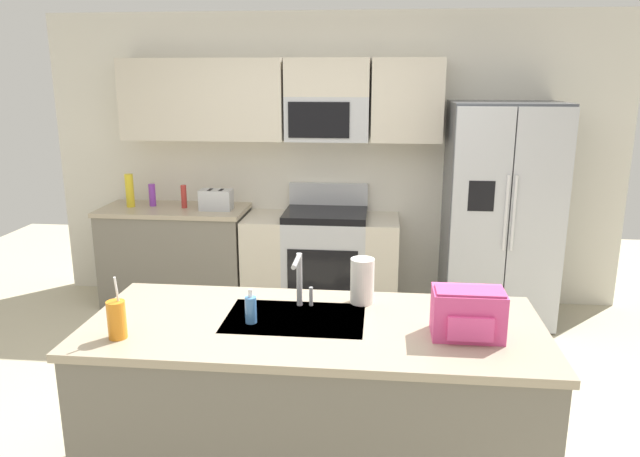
{
  "coord_description": "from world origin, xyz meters",
  "views": [
    {
      "loc": [
        0.45,
        -3.3,
        2.06
      ],
      "look_at": [
        0.04,
        0.6,
        1.05
      ],
      "focal_mm": 33.54,
      "sensor_mm": 36.0,
      "label": 1
    }
  ],
  "objects_px": {
    "toaster": "(216,200)",
    "drink_cup_orange": "(117,319)",
    "pepper_mill": "(184,197)",
    "bottle_purple": "(152,195)",
    "soap_dispenser": "(251,309)",
    "paper_towel_roll": "(362,281)",
    "sink_faucet": "(300,276)",
    "refrigerator": "(500,214)",
    "backpack": "(468,312)",
    "range_oven": "(322,260)",
    "bottle_yellow": "(130,191)"
  },
  "relations": [
    {
      "from": "toaster",
      "to": "drink_cup_orange",
      "type": "height_order",
      "value": "drink_cup_orange"
    },
    {
      "from": "bottle_purple",
      "to": "pepper_mill",
      "type": "bearing_deg",
      "value": -8.59
    },
    {
      "from": "bottle_purple",
      "to": "bottle_yellow",
      "type": "distance_m",
      "value": 0.2
    },
    {
      "from": "bottle_yellow",
      "to": "backpack",
      "type": "bearing_deg",
      "value": -43.35
    },
    {
      "from": "bottle_purple",
      "to": "drink_cup_orange",
      "type": "distance_m",
      "value": 2.89
    },
    {
      "from": "range_oven",
      "to": "drink_cup_orange",
      "type": "height_order",
      "value": "drink_cup_orange"
    },
    {
      "from": "soap_dispenser",
      "to": "refrigerator",
      "type": "bearing_deg",
      "value": 56.11
    },
    {
      "from": "range_oven",
      "to": "sink_faucet",
      "type": "relative_size",
      "value": 4.82
    },
    {
      "from": "pepper_mill",
      "to": "bottle_yellow",
      "type": "bearing_deg",
      "value": -178.95
    },
    {
      "from": "paper_towel_roll",
      "to": "sink_faucet",
      "type": "bearing_deg",
      "value": -162.82
    },
    {
      "from": "pepper_mill",
      "to": "bottle_purple",
      "type": "bearing_deg",
      "value": 171.41
    },
    {
      "from": "bottle_yellow",
      "to": "sink_faucet",
      "type": "xyz_separation_m",
      "value": [
        1.85,
        -2.24,
        0.02
      ]
    },
    {
      "from": "bottle_yellow",
      "to": "refrigerator",
      "type": "bearing_deg",
      "value": -1.06
    },
    {
      "from": "bottle_purple",
      "to": "toaster",
      "type": "bearing_deg",
      "value": -8.89
    },
    {
      "from": "bottle_purple",
      "to": "bottle_yellow",
      "type": "relative_size",
      "value": 0.68
    },
    {
      "from": "bottle_yellow",
      "to": "soap_dispenser",
      "type": "xyz_separation_m",
      "value": [
        1.65,
        -2.46,
        -0.08
      ]
    },
    {
      "from": "range_oven",
      "to": "backpack",
      "type": "distance_m",
      "value": 2.75
    },
    {
      "from": "sink_faucet",
      "to": "drink_cup_orange",
      "type": "relative_size",
      "value": 0.95
    },
    {
      "from": "bottle_yellow",
      "to": "soap_dispenser",
      "type": "relative_size",
      "value": 1.76
    },
    {
      "from": "pepper_mill",
      "to": "drink_cup_orange",
      "type": "xyz_separation_m",
      "value": [
        0.58,
        -2.7,
        -0.01
      ]
    },
    {
      "from": "refrigerator",
      "to": "soap_dispenser",
      "type": "xyz_separation_m",
      "value": [
        -1.61,
        -2.4,
        0.04
      ]
    },
    {
      "from": "toaster",
      "to": "refrigerator",
      "type": "bearing_deg",
      "value": -0.45
    },
    {
      "from": "soap_dispenser",
      "to": "backpack",
      "type": "bearing_deg",
      "value": -2.98
    },
    {
      "from": "bottle_purple",
      "to": "soap_dispenser",
      "type": "xyz_separation_m",
      "value": [
        1.46,
        -2.51,
        -0.03
      ]
    },
    {
      "from": "refrigerator",
      "to": "drink_cup_orange",
      "type": "height_order",
      "value": "refrigerator"
    },
    {
      "from": "drink_cup_orange",
      "to": "soap_dispenser",
      "type": "distance_m",
      "value": 0.61
    },
    {
      "from": "pepper_mill",
      "to": "sink_faucet",
      "type": "bearing_deg",
      "value": -58.88
    },
    {
      "from": "backpack",
      "to": "pepper_mill",
      "type": "bearing_deg",
      "value": 130.63
    },
    {
      "from": "pepper_mill",
      "to": "drink_cup_orange",
      "type": "distance_m",
      "value": 2.76
    },
    {
      "from": "range_oven",
      "to": "bottle_purple",
      "type": "relative_size",
      "value": 6.73
    },
    {
      "from": "bottle_yellow",
      "to": "backpack",
      "type": "distance_m",
      "value": 3.66
    },
    {
      "from": "refrigerator",
      "to": "sink_faucet",
      "type": "xyz_separation_m",
      "value": [
        -1.4,
        -2.18,
        0.14
      ]
    },
    {
      "from": "range_oven",
      "to": "soap_dispenser",
      "type": "bearing_deg",
      "value": -92.15
    },
    {
      "from": "refrigerator",
      "to": "drink_cup_orange",
      "type": "bearing_deg",
      "value": -129.59
    },
    {
      "from": "pepper_mill",
      "to": "bottle_yellow",
      "type": "relative_size",
      "value": 0.69
    },
    {
      "from": "range_oven",
      "to": "pepper_mill",
      "type": "bearing_deg",
      "value": -179.88
    },
    {
      "from": "refrigerator",
      "to": "soap_dispenser",
      "type": "height_order",
      "value": "refrigerator"
    },
    {
      "from": "refrigerator",
      "to": "backpack",
      "type": "height_order",
      "value": "refrigerator"
    },
    {
      "from": "bottle_yellow",
      "to": "soap_dispenser",
      "type": "distance_m",
      "value": 2.96
    },
    {
      "from": "pepper_mill",
      "to": "paper_towel_roll",
      "type": "bearing_deg",
      "value": -52.13
    },
    {
      "from": "backpack",
      "to": "drink_cup_orange",
      "type": "bearing_deg",
      "value": -173.49
    },
    {
      "from": "range_oven",
      "to": "soap_dispenser",
      "type": "height_order",
      "value": "range_oven"
    },
    {
      "from": "toaster",
      "to": "sink_faucet",
      "type": "xyz_separation_m",
      "value": [
        1.05,
        -2.2,
        0.08
      ]
    },
    {
      "from": "range_oven",
      "to": "backpack",
      "type": "bearing_deg",
      "value": -69.93
    },
    {
      "from": "bottle_purple",
      "to": "soap_dispenser",
      "type": "bearing_deg",
      "value": -59.85
    },
    {
      "from": "refrigerator",
      "to": "soap_dispenser",
      "type": "relative_size",
      "value": 10.88
    },
    {
      "from": "sink_faucet",
      "to": "paper_towel_roll",
      "type": "relative_size",
      "value": 1.17
    },
    {
      "from": "toaster",
      "to": "paper_towel_roll",
      "type": "bearing_deg",
      "value": -57.02
    },
    {
      "from": "range_oven",
      "to": "drink_cup_orange",
      "type": "bearing_deg",
      "value": -103.66
    },
    {
      "from": "soap_dispenser",
      "to": "paper_towel_roll",
      "type": "distance_m",
      "value": 0.61
    }
  ]
}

